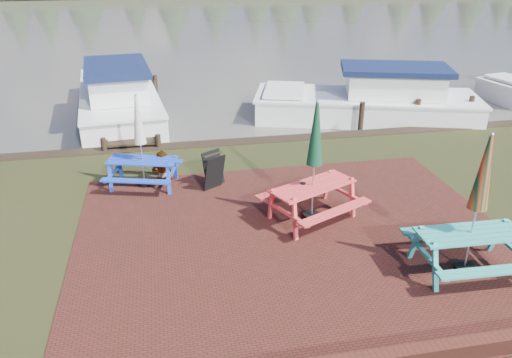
{
  "coord_description": "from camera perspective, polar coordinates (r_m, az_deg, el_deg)",
  "views": [
    {
      "loc": [
        -2.49,
        -7.51,
        5.47
      ],
      "look_at": [
        -0.64,
        2.02,
        1.0
      ],
      "focal_mm": 35.0,
      "sensor_mm": 36.0,
      "label": 1
    }
  ],
  "objects": [
    {
      "name": "picnic_table_teal",
      "position": [
        9.82,
        23.53,
        -4.99
      ],
      "size": [
        2.0,
        1.79,
        2.69
      ],
      "rotation": [
        0.0,
        0.0,
        -0.04
      ],
      "color": "teal",
      "rests_on": "ground"
    },
    {
      "name": "picnic_table_blue",
      "position": [
        12.71,
        -12.92,
        2.63
      ],
      "size": [
        2.05,
        1.92,
        2.36
      ],
      "rotation": [
        0.0,
        0.0,
        -0.28
      ],
      "color": "blue",
      "rests_on": "ground"
    },
    {
      "name": "picnic_table_red",
      "position": [
        10.86,
        6.57,
        -0.1
      ],
      "size": [
        2.48,
        2.37,
        2.68
      ],
      "rotation": [
        0.0,
        0.0,
        0.44
      ],
      "color": "#DE383B",
      "rests_on": "ground"
    },
    {
      "name": "chalkboard",
      "position": [
        12.49,
        -4.85,
        0.99
      ],
      "size": [
        0.59,
        0.79,
        0.9
      ],
      "rotation": [
        0.0,
        0.0,
        0.56
      ],
      "color": "black",
      "rests_on": "ground"
    },
    {
      "name": "water",
      "position": [
        44.92,
        -8.08,
        17.49
      ],
      "size": [
        120.0,
        60.0,
        0.02
      ],
      "primitive_type": "cube",
      "color": "#423F39",
      "rests_on": "ground"
    },
    {
      "name": "paving",
      "position": [
        10.42,
        4.57,
        -6.99
      ],
      "size": [
        9.0,
        7.5,
        0.02
      ],
      "primitive_type": "cube",
      "color": "#381811",
      "rests_on": "ground"
    },
    {
      "name": "brick_wall",
      "position": [
        8.71,
        25.3,
        -15.81
      ],
      "size": [
        6.21,
        1.79,
        0.3
      ],
      "color": "#4C1E16",
      "rests_on": "ground"
    },
    {
      "name": "jetty",
      "position": [
        19.57,
        -13.64,
        8.13
      ],
      "size": [
        1.76,
        9.08,
        1.0
      ],
      "color": "black",
      "rests_on": "ground"
    },
    {
      "name": "ground",
      "position": [
        9.62,
        6.14,
        -10.1
      ],
      "size": [
        120.0,
        120.0,
        0.0
      ],
      "primitive_type": "plane",
      "color": "black",
      "rests_on": "ground"
    },
    {
      "name": "person",
      "position": [
        12.94,
        -10.79,
        3.1
      ],
      "size": [
        0.67,
        0.54,
        1.6
      ],
      "primitive_type": "imported",
      "rotation": [
        0.0,
        0.0,
        2.83
      ],
      "color": "gray",
      "rests_on": "ground"
    },
    {
      "name": "boat_jetty",
      "position": [
        19.34,
        -15.41,
        8.87
      ],
      "size": [
        3.49,
        8.07,
        2.27
      ],
      "rotation": [
        0.0,
        0.0,
        0.11
      ],
      "color": "white",
      "rests_on": "ground"
    },
    {
      "name": "boat_near",
      "position": [
        18.75,
        12.98,
        8.53
      ],
      "size": [
        8.4,
        4.96,
        2.15
      ],
      "rotation": [
        0.0,
        0.0,
        1.27
      ],
      "color": "white",
      "rests_on": "ground"
    }
  ]
}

